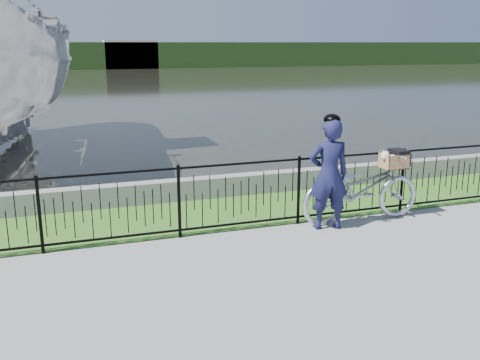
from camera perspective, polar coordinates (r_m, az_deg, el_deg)
name	(u,v)px	position (r m, az deg, el deg)	size (l,w,h in m)	color
ground	(280,269)	(7.24, 4.31, -9.42)	(120.00, 120.00, 0.00)	gray
grass_strip	(223,212)	(9.53, -1.85, -3.43)	(60.00, 2.00, 0.01)	#366720
water	(95,86)	(39.27, -15.24, 9.66)	(120.00, 120.00, 0.00)	black
quay_wall	(208,187)	(10.40, -3.49, -0.79)	(60.00, 0.30, 0.40)	gray
fence	(241,196)	(8.45, 0.12, -1.71)	(14.00, 0.06, 1.15)	black
far_treeline	(76,56)	(66.14, -17.06, 12.58)	(120.00, 6.00, 3.00)	#223E17
far_building_right	(130,55)	(65.17, -11.61, 12.97)	(6.00, 3.00, 3.20)	#B1A18E
bicycle_rig	(362,188)	(9.15, 12.85, -0.84)	(2.15, 0.75, 1.20)	silver
cyclist	(329,173)	(8.59, 9.45, 0.71)	(0.72, 0.53, 1.86)	#16173D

